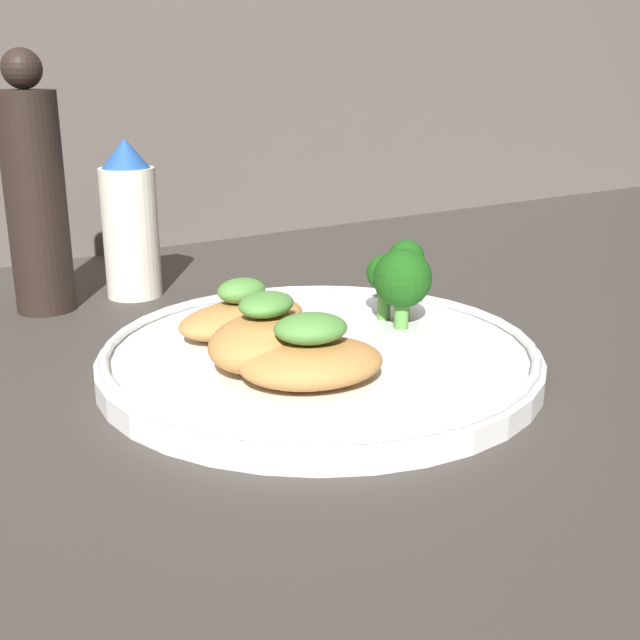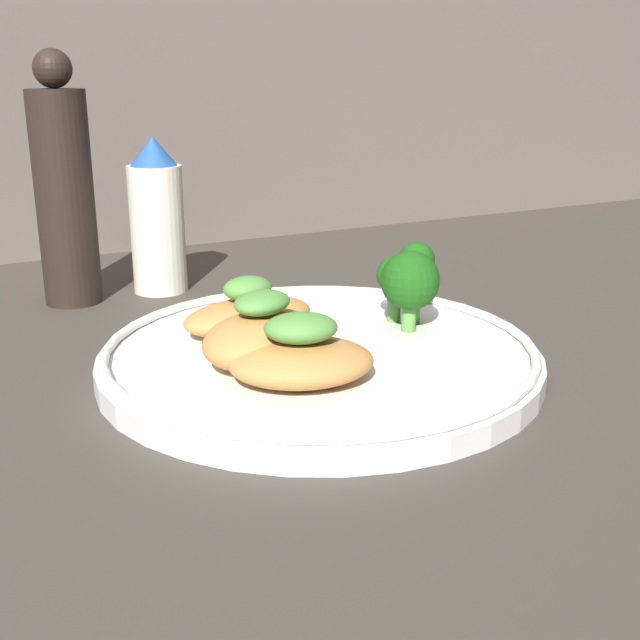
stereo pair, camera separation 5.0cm
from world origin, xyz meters
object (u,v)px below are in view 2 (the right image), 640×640
Objects in this scene: broccoli_bunch at (408,278)px; pepper_grinder at (64,191)px; plate at (320,356)px; sauce_bottle at (157,219)px.

pepper_grinder reaches higher than broccoli_bunch.
plate is 23.97cm from sauce_bottle.
broccoli_bunch is 0.29× the size of pepper_grinder.
pepper_grinder is at bearing 180.00° from sauce_bottle.
sauce_bottle is at bearing -0.00° from pepper_grinder.
pepper_grinder is at bearing 129.76° from broccoli_bunch.
sauce_bottle is 7.84cm from pepper_grinder.
pepper_grinder is (-10.72, 23.15, 8.10)cm from plate.
plate is 8.47cm from broccoli_bunch.
broccoli_bunch is at bearing -63.59° from sauce_bottle.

